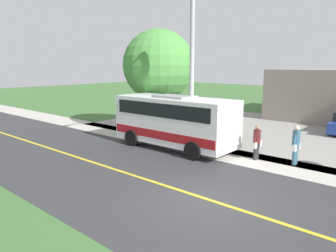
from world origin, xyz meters
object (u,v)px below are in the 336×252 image
(pedestrian_waiting, at_px, (257,141))
(tree_curbside, at_px, (159,66))
(pedestrian_with_bags, at_px, (296,144))
(shuttle_bus_front, at_px, (174,119))
(street_light_pole, at_px, (190,67))

(pedestrian_waiting, height_order, tree_curbside, tree_curbside)
(pedestrian_waiting, bearing_deg, pedestrian_with_bags, 103.43)
(shuttle_bus_front, distance_m, pedestrian_waiting, 4.45)
(shuttle_bus_front, height_order, pedestrian_waiting, shuttle_bus_front)
(shuttle_bus_front, xyz_separation_m, pedestrian_waiting, (-0.89, 4.30, -0.69))
(tree_curbside, bearing_deg, street_light_pole, 60.76)
(shuttle_bus_front, height_order, street_light_pole, street_light_pole)
(street_light_pole, bearing_deg, pedestrian_waiting, 97.86)
(shuttle_bus_front, bearing_deg, tree_curbside, -127.55)
(street_light_pole, bearing_deg, shuttle_bus_front, -61.00)
(pedestrian_waiting, relative_size, street_light_pole, 0.21)
(shuttle_bus_front, xyz_separation_m, tree_curbside, (-2.92, -3.80, 2.82))
(pedestrian_waiting, xyz_separation_m, tree_curbside, (-2.03, -8.10, 3.51))
(pedestrian_waiting, bearing_deg, tree_curbside, -104.07)
(pedestrian_waiting, relative_size, tree_curbside, 0.24)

